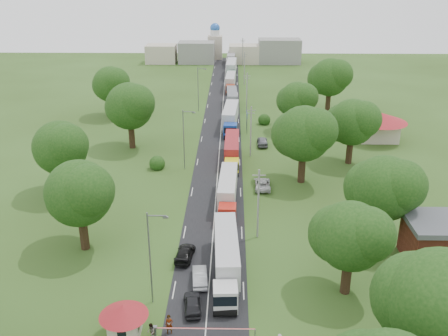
{
  "coord_description": "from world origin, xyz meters",
  "views": [
    {
      "loc": [
        2.35,
        -60.8,
        31.25
      ],
      "look_at": [
        1.11,
        8.1,
        3.0
      ],
      "focal_mm": 40.0,
      "sensor_mm": 36.0,
      "label": 1
    }
  ],
  "objects_px": {
    "boom_barrier": "(190,329)",
    "info_sign": "(247,117)",
    "truck_0": "(226,257)",
    "car_lane_mid": "(200,277)",
    "guard_booth": "(124,317)",
    "pedestrian_near": "(169,325)",
    "car_lane_front": "(192,304)"
  },
  "relations": [
    {
      "from": "boom_barrier",
      "to": "info_sign",
      "type": "xyz_separation_m",
      "value": [
        6.56,
        60.0,
        2.11
      ]
    },
    {
      "from": "truck_0",
      "to": "car_lane_mid",
      "type": "bearing_deg",
      "value": -149.2
    },
    {
      "from": "boom_barrier",
      "to": "truck_0",
      "type": "relative_size",
      "value": 0.64
    },
    {
      "from": "guard_booth",
      "to": "car_lane_mid",
      "type": "bearing_deg",
      "value": 53.66
    },
    {
      "from": "car_lane_mid",
      "to": "pedestrian_near",
      "type": "height_order",
      "value": "pedestrian_near"
    },
    {
      "from": "car_lane_front",
      "to": "truck_0",
      "type": "bearing_deg",
      "value": -124.48
    },
    {
      "from": "boom_barrier",
      "to": "car_lane_front",
      "type": "xyz_separation_m",
      "value": [
        -0.08,
        3.89,
        -0.2
      ]
    },
    {
      "from": "boom_barrier",
      "to": "guard_booth",
      "type": "relative_size",
      "value": 2.1
    },
    {
      "from": "boom_barrier",
      "to": "truck_0",
      "type": "height_order",
      "value": "truck_0"
    },
    {
      "from": "truck_0",
      "to": "boom_barrier",
      "type": "bearing_deg",
      "value": -107.23
    },
    {
      "from": "guard_booth",
      "to": "info_sign",
      "type": "height_order",
      "value": "info_sign"
    },
    {
      "from": "boom_barrier",
      "to": "car_lane_mid",
      "type": "relative_size",
      "value": 2.15
    },
    {
      "from": "car_lane_mid",
      "to": "info_sign",
      "type": "bearing_deg",
      "value": -102.22
    },
    {
      "from": "truck_0",
      "to": "car_lane_front",
      "type": "xyz_separation_m",
      "value": [
        -3.2,
        -6.18,
        -1.41
      ]
    },
    {
      "from": "boom_barrier",
      "to": "truck_0",
      "type": "bearing_deg",
      "value": 72.77
    },
    {
      "from": "guard_booth",
      "to": "pedestrian_near",
      "type": "height_order",
      "value": "guard_booth"
    },
    {
      "from": "boom_barrier",
      "to": "info_sign",
      "type": "bearing_deg",
      "value": 83.76
    },
    {
      "from": "car_lane_front",
      "to": "pedestrian_near",
      "type": "xyz_separation_m",
      "value": [
        -1.84,
        -3.39,
        0.27
      ]
    },
    {
      "from": "info_sign",
      "to": "car_lane_mid",
      "type": "relative_size",
      "value": 0.95
    },
    {
      "from": "info_sign",
      "to": "truck_0",
      "type": "bearing_deg",
      "value": -93.93
    },
    {
      "from": "boom_barrier",
      "to": "car_lane_front",
      "type": "bearing_deg",
      "value": 91.14
    },
    {
      "from": "guard_booth",
      "to": "pedestrian_near",
      "type": "distance_m",
      "value": 4.13
    },
    {
      "from": "boom_barrier",
      "to": "info_sign",
      "type": "height_order",
      "value": "info_sign"
    },
    {
      "from": "info_sign",
      "to": "car_lane_front",
      "type": "bearing_deg",
      "value": -96.74
    },
    {
      "from": "info_sign",
      "to": "car_lane_front",
      "type": "distance_m",
      "value": 56.55
    },
    {
      "from": "guard_booth",
      "to": "car_lane_front",
      "type": "relative_size",
      "value": 1.08
    },
    {
      "from": "car_lane_front",
      "to": "info_sign",
      "type": "bearing_deg",
      "value": -103.86
    },
    {
      "from": "boom_barrier",
      "to": "info_sign",
      "type": "relative_size",
      "value": 2.25
    },
    {
      "from": "car_lane_mid",
      "to": "pedestrian_near",
      "type": "bearing_deg",
      "value": 68.6
    },
    {
      "from": "boom_barrier",
      "to": "car_lane_mid",
      "type": "xyz_separation_m",
      "value": [
        0.36,
        8.42,
        -0.18
      ]
    },
    {
      "from": "info_sign",
      "to": "car_lane_front",
      "type": "height_order",
      "value": "info_sign"
    },
    {
      "from": "boom_barrier",
      "to": "car_lane_mid",
      "type": "bearing_deg",
      "value": 87.57
    }
  ]
}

